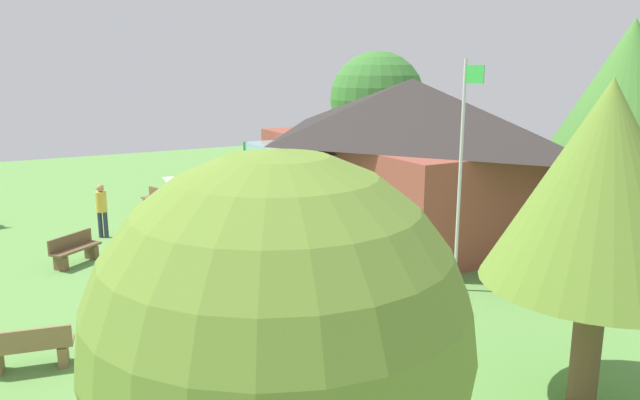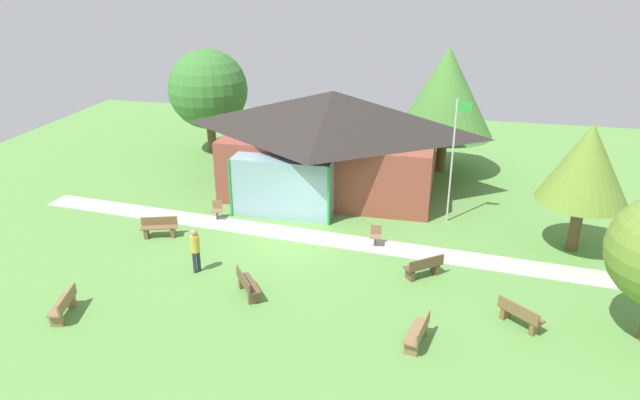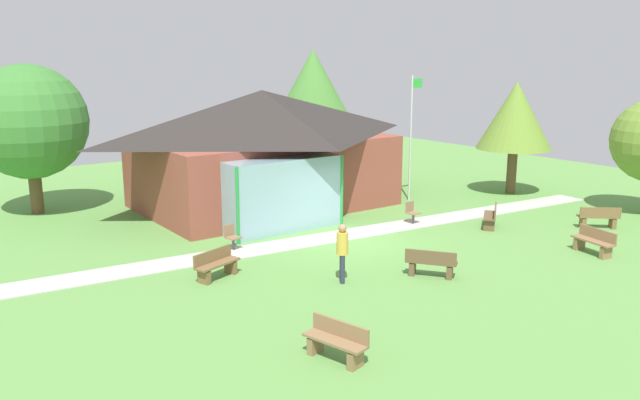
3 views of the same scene
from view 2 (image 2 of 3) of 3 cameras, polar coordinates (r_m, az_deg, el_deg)
ground_plane at (r=24.34m, az=-2.45°, el=-4.16°), size 44.00×44.00×0.00m
pavilion at (r=29.16m, az=1.11°, el=5.93°), size 11.04×8.51×4.98m
footpath at (r=24.93m, az=-2.04°, el=-3.43°), size 25.20×3.62×0.03m
flagpole at (r=25.77m, az=12.87°, el=4.22°), size 0.64×0.08×5.57m
bench_front_left at (r=21.18m, az=-23.70°, el=-9.41°), size 0.79×1.56×0.84m
bench_front_center at (r=20.69m, az=-7.09°, el=-8.24°), size 1.25×1.47×0.84m
bench_front_right at (r=18.42m, az=9.54°, el=-12.71°), size 0.72×1.56×0.84m
bench_mid_left at (r=25.57m, az=-15.39°, el=-2.63°), size 1.56×0.90×0.84m
bench_mid_right at (r=21.97m, az=10.09°, el=-6.47°), size 1.45×1.27×0.84m
bench_lawn_far_right at (r=20.02m, az=18.90°, el=-10.59°), size 1.43×1.31×0.84m
patio_chair_lawn_spare at (r=24.00m, az=5.44°, el=-3.55°), size 0.47×0.47×0.86m
patio_chair_west at (r=26.69m, az=-9.99°, el=-1.01°), size 0.52×0.52×0.86m
visitor_strolling_lawn at (r=22.18m, az=-12.06°, el=-4.54°), size 0.34×0.34×1.74m
tree_east_hedge at (r=24.53m, az=24.58°, el=3.22°), size 3.47×3.47×5.25m
tree_behind_pavilion_left at (r=35.47m, az=-10.85°, el=10.53°), size 4.64×4.64×6.11m
tree_behind_pavilion_right at (r=31.96m, az=12.22°, el=10.29°), size 5.17×5.17×6.75m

